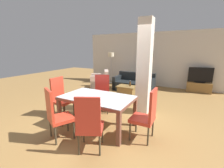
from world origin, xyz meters
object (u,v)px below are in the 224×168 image
dining_chair_head_left (61,96)px  dining_chair_near_left (56,113)px  armchair (101,82)px  dining_chair_head_right (147,114)px  dining_table (97,102)px  dining_chair_near_right (90,123)px  tv_screen (200,75)px  sofa (134,84)px  bottle (130,84)px  coffee_table (126,91)px  tv_stand (199,87)px  floor_lamp (111,58)px  dining_chair_far_left (102,92)px

dining_chair_head_left → dining_chair_near_left: bearing=42.7°
armchair → dining_chair_head_right: bearing=-166.7°
dining_chair_head_left → armchair: dining_chair_head_left is taller
dining_table → dining_chair_near_right: bearing=-64.1°
dining_table → tv_screen: 5.18m
dining_table → sofa: size_ratio=0.96×
armchair → bottle: bearing=-140.6°
bottle → coffee_table: bearing=-160.3°
dining_chair_near_right → armchair: size_ratio=0.94×
tv_stand → floor_lamp: floor_lamp is taller
dining_chair_near_left → dining_chair_near_right: bearing=25.8°
dining_table → dining_chair_near_left: bearing=-115.9°
dining_chair_head_right → dining_chair_near_left: size_ratio=1.00×
armchair → bottle: (1.81, -0.63, 0.22)m
dining_chair_head_left → bottle: size_ratio=4.73×
sofa → dining_chair_near_left: bearing=89.2°
sofa → dining_chair_head_left: bearing=76.4°
dining_table → armchair: 3.83m
armchair → dining_chair_far_left: bearing=-177.8°
coffee_table → tv_stand: 3.32m
dining_chair_near_left → dining_chair_far_left: (0.00, 1.76, 0.00)m
dining_chair_far_left → floor_lamp: (-1.65, 3.58, 0.83)m
tv_screen → floor_lamp: bearing=-10.2°
tv_stand → floor_lamp: size_ratio=0.58×
tv_stand → tv_screen: tv_screen is taller
dining_chair_head_right → tv_stand: 4.79m
floor_lamp → dining_table: bearing=-65.0°
tv_stand → dining_table: bearing=-116.0°
armchair → dining_chair_near_right: bearing=179.0°
dining_chair_near_right → tv_screen: bearing=45.7°
dining_chair_far_left → armchair: 2.86m
sofa → armchair: armchair is taller
dining_chair_near_left → bottle: 3.51m
dining_chair_near_left → coffee_table: bearing=114.3°
dining_chair_head_left → tv_stand: dining_chair_head_left is taller
dining_chair_near_left → bottle: size_ratio=4.73×
dining_chair_far_left → dining_chair_head_left: 1.20m
dining_chair_head_right → bottle: bearing=28.3°
bottle → floor_lamp: floor_lamp is taller
dining_chair_near_right → dining_chair_near_left: bearing=154.0°
dining_chair_near_left → floor_lamp: size_ratio=0.66×
dining_chair_near_right → sofa: bearing=74.2°
dining_chair_far_left → dining_table: bearing=90.0°
dining_chair_head_left → coffee_table: dining_chair_head_left is taller
dining_chair_near_left → coffee_table: (0.10, 3.45, -0.37)m
dining_chair_far_left → tv_screen: (2.69, 3.77, 0.18)m
dining_chair_far_left → bottle: bearing=-123.2°
dining_chair_head_left → tv_screen: bearing=143.1°
dining_chair_far_left → armchair: (-1.58, 2.37, -0.29)m
dining_chair_near_left → floor_lamp: (-1.65, 5.34, 0.83)m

